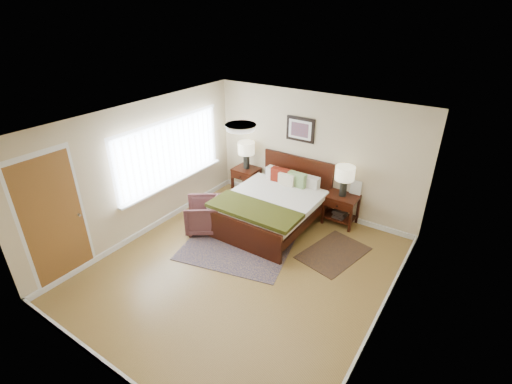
# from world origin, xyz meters

# --- Properties ---
(floor) EXTENTS (5.00, 5.00, 0.00)m
(floor) POSITION_xyz_m (0.00, 0.00, 0.00)
(floor) COLOR olive
(floor) RESTS_ON ground
(back_wall) EXTENTS (4.50, 0.04, 2.50)m
(back_wall) POSITION_xyz_m (0.00, 2.50, 1.25)
(back_wall) COLOR #C9BB92
(back_wall) RESTS_ON ground
(front_wall) EXTENTS (4.50, 0.04, 2.50)m
(front_wall) POSITION_xyz_m (0.00, -2.50, 1.25)
(front_wall) COLOR #C9BB92
(front_wall) RESTS_ON ground
(left_wall) EXTENTS (0.04, 5.00, 2.50)m
(left_wall) POSITION_xyz_m (-2.25, 0.00, 1.25)
(left_wall) COLOR #C9BB92
(left_wall) RESTS_ON ground
(right_wall) EXTENTS (0.04, 5.00, 2.50)m
(right_wall) POSITION_xyz_m (2.25, 0.00, 1.25)
(right_wall) COLOR #C9BB92
(right_wall) RESTS_ON ground
(ceiling) EXTENTS (4.50, 5.00, 0.02)m
(ceiling) POSITION_xyz_m (0.00, 0.00, 2.50)
(ceiling) COLOR white
(ceiling) RESTS_ON back_wall
(window) EXTENTS (0.11, 2.72, 1.32)m
(window) POSITION_xyz_m (-2.20, 0.70, 1.38)
(window) COLOR silver
(window) RESTS_ON left_wall
(door) EXTENTS (0.06, 1.00, 2.18)m
(door) POSITION_xyz_m (-2.23, -1.75, 1.07)
(door) COLOR silver
(door) RESTS_ON ground
(ceil_fixture) EXTENTS (0.44, 0.44, 0.08)m
(ceil_fixture) POSITION_xyz_m (0.00, 0.00, 2.47)
(ceil_fixture) COLOR white
(ceil_fixture) RESTS_ON ceiling
(bed) EXTENTS (1.73, 2.09, 1.12)m
(bed) POSITION_xyz_m (-0.32, 1.47, 0.52)
(bed) COLOR #341007
(bed) RESTS_ON ground
(wall_art) EXTENTS (0.62, 0.05, 0.50)m
(wall_art) POSITION_xyz_m (-0.32, 2.47, 1.72)
(wall_art) COLOR black
(wall_art) RESTS_ON back_wall
(nightstand_left) EXTENTS (0.55, 0.50, 0.66)m
(nightstand_left) POSITION_xyz_m (-1.52, 2.25, 0.53)
(nightstand_left) COLOR #341007
(nightstand_left) RESTS_ON ground
(nightstand_right) EXTENTS (0.63, 0.47, 0.62)m
(nightstand_right) POSITION_xyz_m (0.78, 2.26, 0.38)
(nightstand_right) COLOR #341007
(nightstand_right) RESTS_ON ground
(lamp_left) EXTENTS (0.37, 0.37, 0.61)m
(lamp_left) POSITION_xyz_m (-1.52, 2.27, 1.09)
(lamp_left) COLOR black
(lamp_left) RESTS_ON nightstand_left
(lamp_right) EXTENTS (0.37, 0.37, 0.61)m
(lamp_right) POSITION_xyz_m (0.78, 2.27, 1.06)
(lamp_right) COLOR black
(lamp_right) RESTS_ON nightstand_right
(armchair) EXTENTS (0.98, 0.98, 0.65)m
(armchair) POSITION_xyz_m (-1.33, 0.57, 0.32)
(armchair) COLOR brown
(armchair) RESTS_ON ground
(rug_persian) EXTENTS (2.46, 3.04, 0.01)m
(rug_persian) POSITION_xyz_m (-0.59, 1.00, 0.01)
(rug_persian) COLOR #0B113A
(rug_persian) RESTS_ON ground
(rug_navy) EXTENTS (1.08, 1.40, 0.01)m
(rug_navy) POSITION_xyz_m (1.09, 1.25, 0.01)
(rug_navy) COLOR black
(rug_navy) RESTS_ON ground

